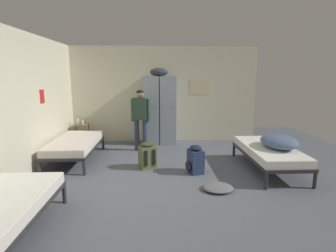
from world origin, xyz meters
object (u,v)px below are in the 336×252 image
Objects in this scene: water_bottle at (78,121)px; bed_right at (268,152)px; clothes_pile_grey at (218,187)px; person_traveler at (141,114)px; bedding_heap at (279,142)px; bed_left_rear at (75,144)px; lotion_bottle at (83,122)px; shelf_unit at (81,132)px; locker_bank at (159,109)px; backpack_navy at (195,160)px; backpack_olive at (147,156)px.

bed_right is at bearing -26.24° from water_bottle.
bed_right reaches higher than clothes_pile_grey.
water_bottle is (-1.74, 0.64, -0.26)m from person_traveler.
bed_right is 1.55m from clothes_pile_grey.
person_traveler is at bearing 149.81° from bedding_heap.
lotion_bottle reaches higher than bed_left_rear.
shelf_unit is 1.37m from bed_left_rear.
bedding_heap is at bearing -11.93° from bed_left_rear.
water_bottle reaches higher than bed_right.
shelf_unit is (-2.14, -0.08, -0.62)m from locker_bank.
clothes_pile_grey is (3.00, -3.00, -0.60)m from lotion_bottle.
bedding_heap is at bearing -30.19° from person_traveler.
bedding_heap is 3.23m from person_traveler.
shelf_unit is 3.58m from backpack_navy.
locker_bank reaches higher than lotion_bottle.
bed_right is 9.50× the size of water_bottle.
water_bottle reaches higher than backpack_olive.
backpack_navy is at bearing -19.08° from backpack_olive.
water_bottle reaches higher than bedding_heap.
bed_right is at bearing -5.37° from backpack_olive.
person_traveler reaches higher than water_bottle.
clothes_pile_grey is (0.93, -3.12, -0.93)m from locker_bank.
bed_right is 3.45× the size of backpack_navy.
water_bottle reaches higher than lotion_bottle.
bed_left_rear is at bearing 149.12° from clothes_pile_grey.
shelf_unit is at bearing 100.48° from bed_left_rear.
backpack_navy is at bearing -74.01° from locker_bank.
bed_right is (4.29, -2.13, 0.04)m from shelf_unit.
backpack_olive is (-2.43, 0.23, -0.12)m from bed_right.
backpack_navy is (0.66, -2.31, -0.71)m from locker_bank.
water_bottle reaches higher than backpack_navy.
locker_bank is 2.13m from backpack_olive.
locker_bank reaches higher than backpack_olive.
person_traveler is at bearing 98.80° from backpack_olive.
clothes_pile_grey is at bearing -44.69° from shelf_unit.
backpack_navy is (2.55, -0.88, -0.12)m from bed_left_rear.
lotion_bottle is (0.07, -0.04, 0.30)m from shelf_unit.
lotion_bottle is at bearing -29.74° from shelf_unit.
bed_left_rear is 1.25× the size of person_traveler.
person_traveler is 3.00× the size of clothes_pile_grey.
bed_right is at bearing -10.98° from bed_left_rear.
shelf_unit is at bearing 134.32° from backpack_olive.
bed_right is (2.15, -2.21, -0.59)m from locker_bank.
shelf_unit is 1.04× the size of backpack_olive.
clothes_pile_grey is (1.41, -2.42, -0.88)m from person_traveler.
backpack_olive is at bearing -97.93° from locker_bank.
backpack_olive is at bearing -45.68° from shelf_unit.
bed_left_rear is 2.19× the size of bedding_heap.
backpack_olive is at bearing -19.02° from bed_left_rear.
bed_left_rear is 3.74× the size of clothes_pile_grey.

